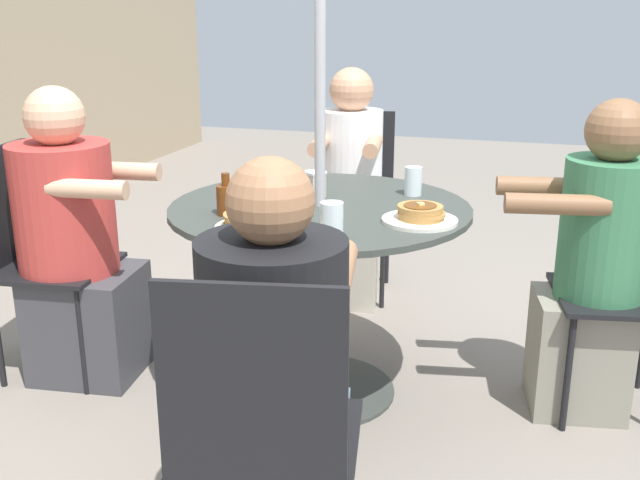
# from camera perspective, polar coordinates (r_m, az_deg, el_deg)

# --- Properties ---
(ground_plane) EXTENTS (12.00, 12.00, 0.00)m
(ground_plane) POSITION_cam_1_polar(r_m,az_deg,el_deg) (2.99, 0.00, -11.43)
(ground_plane) COLOR gray
(patio_table) EXTENTS (1.09, 1.09, 0.75)m
(patio_table) POSITION_cam_1_polar(r_m,az_deg,el_deg) (2.76, 0.00, -1.16)
(patio_table) COLOR #383D38
(patio_table) RESTS_ON ground
(umbrella_pole) EXTENTS (0.04, 0.04, 2.38)m
(umbrella_pole) POSITION_cam_1_polar(r_m,az_deg,el_deg) (2.63, 0.00, 11.93)
(umbrella_pole) COLOR #ADADB2
(umbrella_pole) RESTS_ON ground
(patio_chair_north) EXTENTS (0.49, 0.49, 0.93)m
(patio_chair_north) POSITION_cam_1_polar(r_m,az_deg,el_deg) (1.74, -4.35, -14.45)
(patio_chair_north) COLOR black
(patio_chair_north) RESTS_ON ground
(diner_north) EXTENTS (0.54, 0.43, 1.13)m
(diner_north) POSITION_cam_1_polar(r_m,az_deg,el_deg) (1.89, -3.35, -12.08)
(diner_north) COLOR slate
(diner_north) RESTS_ON ground
(diner_east) EXTENTS (0.40, 0.55, 1.15)m
(diner_east) POSITION_cam_1_polar(r_m,az_deg,el_deg) (2.83, 20.12, -2.32)
(diner_east) COLOR gray
(diner_east) RESTS_ON ground
(patio_chair_south) EXTENTS (0.47, 0.47, 0.93)m
(patio_chair_south) POSITION_cam_1_polar(r_m,az_deg,el_deg) (3.87, 2.56, 3.73)
(patio_chair_south) COLOR black
(patio_chair_south) RESTS_ON ground
(diner_south) EXTENTS (0.52, 0.37, 1.17)m
(diner_south) POSITION_cam_1_polar(r_m,az_deg,el_deg) (3.70, 2.28, 3.39)
(diner_south) COLOR beige
(diner_south) RESTS_ON ground
(patio_chair_west) EXTENTS (0.46, 0.46, 0.93)m
(patio_chair_west) POSITION_cam_1_polar(r_m,az_deg,el_deg) (3.17, -20.99, -0.53)
(patio_chair_west) COLOR black
(patio_chair_west) RESTS_ON ground
(diner_west) EXTENTS (0.43, 0.55, 1.16)m
(diner_west) POSITION_cam_1_polar(r_m,az_deg,el_deg) (3.09, -18.17, -0.77)
(diner_west) COLOR #3D3D42
(diner_west) RESTS_ON ground
(pancake_plate_a) EXTENTS (0.25, 0.25, 0.07)m
(pancake_plate_a) POSITION_cam_1_polar(r_m,az_deg,el_deg) (2.51, 7.65, 1.85)
(pancake_plate_a) COLOR silver
(pancake_plate_a) RESTS_ON patio_table
(pancake_plate_b) EXTENTS (0.25, 0.25, 0.07)m
(pancake_plate_b) POSITION_cam_1_polar(r_m,az_deg,el_deg) (2.41, -5.10, 1.37)
(pancake_plate_b) COLOR silver
(pancake_plate_b) RESTS_ON patio_table
(pancake_plate_c) EXTENTS (0.25, 0.25, 0.05)m
(pancake_plate_c) POSITION_cam_1_polar(r_m,az_deg,el_deg) (2.91, -3.96, 4.00)
(pancake_plate_c) COLOR silver
(pancake_plate_c) RESTS_ON patio_table
(syrup_bottle) EXTENTS (0.09, 0.07, 0.15)m
(syrup_bottle) POSITION_cam_1_polar(r_m,az_deg,el_deg) (2.59, -7.15, 3.15)
(syrup_bottle) COLOR #602D0F
(syrup_bottle) RESTS_ON patio_table
(coffee_cup) EXTENTS (0.09, 0.09, 0.10)m
(coffee_cup) POSITION_cam_1_polar(r_m,az_deg,el_deg) (2.82, -0.40, 4.28)
(coffee_cup) COLOR beige
(coffee_cup) RESTS_ON patio_table
(drinking_glass_a) EXTENTS (0.07, 0.07, 0.11)m
(drinking_glass_a) POSITION_cam_1_polar(r_m,az_deg,el_deg) (2.87, 7.11, 4.48)
(drinking_glass_a) COLOR silver
(drinking_glass_a) RESTS_ON patio_table
(drinking_glass_b) EXTENTS (0.07, 0.07, 0.12)m
(drinking_glass_b) POSITION_cam_1_polar(r_m,az_deg,el_deg) (2.30, 0.89, 1.47)
(drinking_glass_b) COLOR silver
(drinking_glass_b) RESTS_ON patio_table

